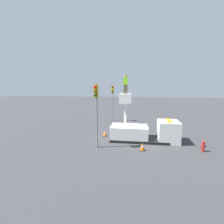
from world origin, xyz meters
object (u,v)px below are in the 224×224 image
object	(u,v)px
traffic_light_across	(113,96)
bucket_truck	(144,131)
traffic_cone_rear	(105,133)
traffic_light_pole	(96,103)
traffic_cone_curbside	(142,147)
fire_hydrant	(203,146)
worker	(126,84)

from	to	relation	value
traffic_light_across	bucket_truck	bearing A→B (deg)	-63.73
traffic_light_across	traffic_cone_rear	bearing A→B (deg)	-87.92
traffic_light_pole	traffic_cone_curbside	world-z (taller)	traffic_light_pole
bucket_truck	traffic_cone_rear	bearing A→B (deg)	168.55
fire_hydrant	traffic_light_pole	bearing A→B (deg)	-177.17
traffic_light_across	traffic_cone_curbside	bearing A→B (deg)	-70.17
traffic_cone_curbside	traffic_light_across	bearing A→B (deg)	109.83
traffic_light_across	traffic_cone_rear	size ratio (longest dim) A/B	8.41
traffic_light_pole	traffic_cone_rear	bearing A→B (deg)	89.57
traffic_light_pole	traffic_light_across	size ratio (longest dim) A/B	1.03
traffic_light_pole	traffic_cone_rear	size ratio (longest dim) A/B	8.67
bucket_truck	traffic_cone_rear	world-z (taller)	bucket_truck
traffic_cone_rear	traffic_light_pole	bearing A→B (deg)	-90.43
bucket_truck	traffic_light_across	world-z (taller)	traffic_light_across
fire_hydrant	traffic_cone_rear	distance (m)	9.01
bucket_truck	traffic_cone_rear	xyz separation A→B (m)	(-3.93, 0.80, -0.59)
traffic_light_pole	traffic_cone_curbside	bearing A→B (deg)	-0.44
worker	traffic_cone_curbside	xyz separation A→B (m)	(1.60, -2.64, -5.01)
traffic_light_across	fire_hydrant	distance (m)	14.24
bucket_truck	traffic_cone_curbside	size ratio (longest dim) A/B	10.02
traffic_light_across	fire_hydrant	size ratio (longest dim) A/B	5.79
worker	traffic_cone_curbside	world-z (taller)	worker
traffic_cone_curbside	worker	bearing A→B (deg)	121.32
traffic_light_across	traffic_cone_rear	world-z (taller)	traffic_light_across
bucket_truck	traffic_cone_curbside	xyz separation A→B (m)	(-0.18, -2.64, -0.59)
fire_hydrant	traffic_cone_curbside	world-z (taller)	fire_hydrant
traffic_cone_rear	worker	bearing A→B (deg)	-20.37
fire_hydrant	traffic_cone_curbside	bearing A→B (deg)	-174.59
bucket_truck	traffic_cone_rear	size ratio (longest dim) A/B	10.09
traffic_light_across	traffic_cone_curbside	xyz separation A→B (m)	(4.03, -11.17, -3.42)
worker	traffic_cone_rear	world-z (taller)	worker
bucket_truck	worker	bearing A→B (deg)	180.00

